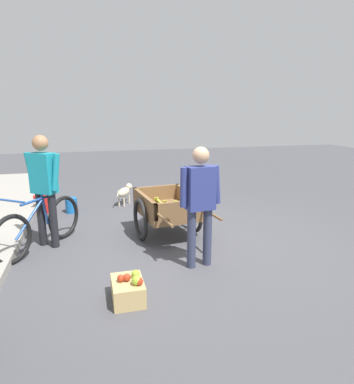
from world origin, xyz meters
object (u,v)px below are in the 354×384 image
object	(u,v)px
fruit_cart	(168,209)
dog	(125,192)
plastic_bucket	(71,205)
apple_crate	(128,289)
cyclist_person	(44,181)
vendor_person	(200,198)
fire_hydrant	(42,196)
bicycle	(40,226)

from	to	relation	value
fruit_cart	dog	bearing A→B (deg)	12.72
plastic_bucket	apple_crate	xyz separation A→B (m)	(-3.40, -0.69, -0.02)
cyclist_person	plastic_bucket	size ratio (longest dim) A/B	5.53
vendor_person	fire_hydrant	bearing A→B (deg)	37.05
vendor_person	dog	distance (m)	3.25
fruit_cart	apple_crate	size ratio (longest dim) A/B	3.94
fire_hydrant	vendor_person	bearing A→B (deg)	-142.95
cyclist_person	fire_hydrant	size ratio (longest dim) A/B	2.39
vendor_person	plastic_bucket	world-z (taller)	vendor_person
vendor_person	fire_hydrant	world-z (taller)	vendor_person
dog	plastic_bucket	size ratio (longest dim) A/B	2.07
vendor_person	cyclist_person	bearing A→B (deg)	58.44
fruit_cart	cyclist_person	size ratio (longest dim) A/B	1.08
vendor_person	plastic_bucket	bearing A→B (deg)	30.51
cyclist_person	fire_hydrant	world-z (taller)	cyclist_person
bicycle	apple_crate	world-z (taller)	bicycle
cyclist_person	vendor_person	bearing A→B (deg)	-121.56
vendor_person	bicycle	distance (m)	2.32
cyclist_person	dog	bearing A→B (deg)	-33.68
apple_crate	fire_hydrant	bearing A→B (deg)	19.20
dog	apple_crate	distance (m)	3.75
fire_hydrant	plastic_bucket	bearing A→B (deg)	-97.82
cyclist_person	plastic_bucket	bearing A→B (deg)	-8.73
fruit_cart	cyclist_person	xyz separation A→B (m)	(0.04, 1.76, 0.52)
apple_crate	bicycle	bearing A→B (deg)	32.14
fire_hydrant	apple_crate	xyz separation A→B (m)	(-3.47, -1.21, -0.21)
cyclist_person	plastic_bucket	world-z (taller)	cyclist_person
fruit_cart	fire_hydrant	distance (m)	2.68
fruit_cart	cyclist_person	bearing A→B (deg)	88.62
fruit_cart	plastic_bucket	world-z (taller)	fruit_cart
dog	plastic_bucket	xyz separation A→B (m)	(-0.33, 1.06, -0.13)
dog	plastic_bucket	distance (m)	1.11
fruit_cart	fire_hydrant	world-z (taller)	fruit_cart
bicycle	cyclist_person	world-z (taller)	cyclist_person
dog	apple_crate	world-z (taller)	dog
plastic_bucket	bicycle	bearing A→B (deg)	169.05
fruit_cart	cyclist_person	world-z (taller)	cyclist_person
bicycle	fire_hydrant	size ratio (longest dim) A/B	2.06
dog	apple_crate	size ratio (longest dim) A/B	1.36
fruit_cart	plastic_bucket	bearing A→B (deg)	41.96
vendor_person	bicycle	xyz separation A→B (m)	(1.05, 2.00, -0.54)
bicycle	apple_crate	xyz separation A→B (m)	(-1.64, -1.03, -0.23)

